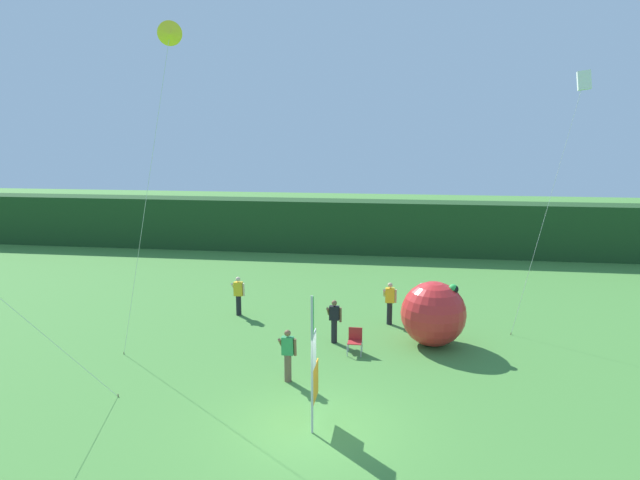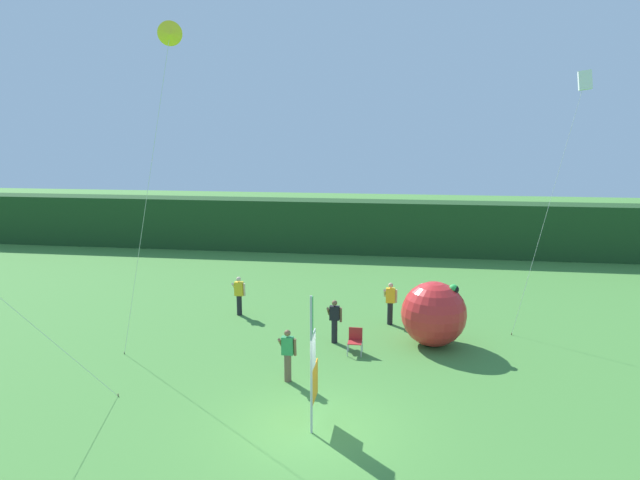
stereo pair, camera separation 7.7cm
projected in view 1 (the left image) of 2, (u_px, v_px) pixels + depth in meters
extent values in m
plane|color=#478438|center=(318.00, 428.00, 14.67)|extent=(120.00, 120.00, 0.00)
cube|color=#1E421E|center=(371.00, 227.00, 36.48)|extent=(80.00, 2.40, 3.35)
cylinder|color=#B7B7BC|center=(312.00, 366.00, 14.12)|extent=(0.06, 0.06, 3.65)
cube|color=orange|center=(315.00, 383.00, 14.74)|extent=(0.02, 0.97, 0.97)
cube|color=white|center=(314.00, 350.00, 14.38)|extent=(0.02, 0.60, 0.97)
cube|color=green|center=(313.00, 316.00, 14.03)|extent=(0.02, 0.23, 0.97)
cylinder|color=black|center=(334.00, 331.00, 20.65)|extent=(0.22, 0.22, 0.88)
cube|color=black|center=(334.00, 313.00, 20.52)|extent=(0.36, 0.20, 0.52)
sphere|color=brown|center=(334.00, 303.00, 20.45)|extent=(0.20, 0.20, 0.20)
cylinder|color=brown|center=(328.00, 311.00, 20.61)|extent=(0.09, 0.48, 0.42)
cylinder|color=brown|center=(340.00, 315.00, 20.51)|extent=(0.09, 0.14, 0.56)
cylinder|color=black|center=(389.00, 313.00, 22.68)|extent=(0.22, 0.22, 0.91)
cube|color=yellow|center=(390.00, 295.00, 22.54)|extent=(0.36, 0.20, 0.60)
sphere|color=tan|center=(390.00, 285.00, 22.46)|extent=(0.20, 0.20, 0.20)
cylinder|color=tan|center=(384.00, 293.00, 22.62)|extent=(0.09, 0.48, 0.42)
cylinder|color=tan|center=(396.00, 296.00, 22.52)|extent=(0.09, 0.14, 0.56)
cylinder|color=black|center=(239.00, 305.00, 23.83)|extent=(0.22, 0.22, 0.85)
cube|color=yellow|center=(238.00, 289.00, 23.70)|extent=(0.36, 0.20, 0.60)
sphere|color=beige|center=(238.00, 279.00, 23.62)|extent=(0.20, 0.20, 0.20)
cylinder|color=beige|center=(233.00, 287.00, 23.78)|extent=(0.09, 0.48, 0.42)
cylinder|color=beige|center=(244.00, 290.00, 23.68)|extent=(0.09, 0.14, 0.56)
cylinder|color=brown|center=(288.00, 368.00, 17.41)|extent=(0.22, 0.22, 0.87)
cube|color=#2D8E4C|center=(288.00, 346.00, 17.27)|extent=(0.36, 0.20, 0.57)
sphere|color=brown|center=(288.00, 333.00, 17.20)|extent=(0.20, 0.20, 0.20)
cylinder|color=brown|center=(281.00, 343.00, 17.36)|extent=(0.09, 0.48, 0.42)
cylinder|color=brown|center=(295.00, 347.00, 17.25)|extent=(0.09, 0.14, 0.56)
sphere|color=red|center=(433.00, 314.00, 20.31)|extent=(2.35, 2.35, 2.35)
sphere|color=green|center=(453.00, 289.00, 19.98)|extent=(0.33, 0.33, 0.33)
sphere|color=white|center=(422.00, 287.00, 21.03)|extent=(0.33, 0.33, 0.33)
sphere|color=black|center=(454.00, 289.00, 19.98)|extent=(0.33, 0.33, 0.33)
cylinder|color=#BCBCC1|center=(347.00, 350.00, 19.41)|extent=(0.03, 0.03, 0.42)
cylinder|color=#BCBCC1|center=(361.00, 351.00, 19.34)|extent=(0.03, 0.03, 0.42)
cylinder|color=#BCBCC1|center=(348.00, 345.00, 19.87)|extent=(0.03, 0.03, 0.42)
cylinder|color=#BCBCC1|center=(362.00, 346.00, 19.80)|extent=(0.03, 0.03, 0.42)
cube|color=#B22323|center=(355.00, 342.00, 19.56)|extent=(0.48, 0.48, 0.03)
cube|color=#B22323|center=(355.00, 333.00, 19.75)|extent=(0.48, 0.03, 0.44)
cylinder|color=brown|center=(124.00, 353.00, 19.62)|extent=(0.03, 0.03, 0.08)
cylinder|color=silver|center=(145.00, 210.00, 17.86)|extent=(2.78, 1.28, 10.38)
cone|color=yellow|center=(170.00, 34.00, 16.10)|extent=(0.82, 0.67, 0.75)
cylinder|color=brown|center=(511.00, 334.00, 21.54)|extent=(0.03, 0.03, 0.08)
cylinder|color=silver|center=(546.00, 212.00, 20.80)|extent=(2.06, 0.56, 9.45)
cube|color=white|center=(584.00, 80.00, 20.05)|extent=(0.59, 0.52, 0.71)
cylinder|color=brown|center=(118.00, 395.00, 16.43)|extent=(0.03, 0.03, 0.08)
cylinder|color=silver|center=(43.00, 334.00, 14.63)|extent=(2.18, 3.14, 4.86)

